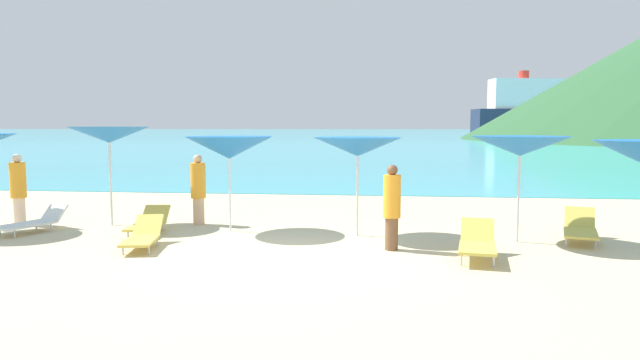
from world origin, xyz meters
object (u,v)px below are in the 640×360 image
object	(u,v)px
lounge_chair_2	(149,222)
beachgoer_1	(18,188)
cruise_ship	(538,109)
beachgoer_0	(198,188)
umbrella_2	(229,148)
lounge_chair_1	(143,235)
umbrella_3	(358,147)
lounge_chair_3	(32,222)
umbrella_1	(109,135)
beachgoer_2	(392,205)
umbrella_4	(520,146)
lounge_chair_4	(580,229)
lounge_chair_0	(477,242)

from	to	relation	value
lounge_chair_2	beachgoer_1	size ratio (longest dim) A/B	0.93
cruise_ship	beachgoer_0	bearing A→B (deg)	-116.56
umbrella_2	lounge_chair_1	xyz separation A→B (m)	(-1.22, -1.90, -1.64)
umbrella_3	lounge_chair_2	bearing A→B (deg)	-176.89
lounge_chair_1	lounge_chair_3	size ratio (longest dim) A/B	0.95
cruise_ship	umbrella_1	bearing A→B (deg)	-117.05
beachgoer_2	beachgoer_0	bearing A→B (deg)	-55.70
umbrella_2	beachgoer_2	bearing A→B (deg)	-23.14
beachgoer_0	umbrella_2	bearing A→B (deg)	-6.60
umbrella_4	lounge_chair_4	xyz separation A→B (m)	(1.29, 0.16, -1.68)
beachgoer_2	lounge_chair_3	bearing A→B (deg)	-35.52
lounge_chair_0	cruise_ship	bearing A→B (deg)	83.96
lounge_chair_0	lounge_chair_3	distance (m)	9.57
lounge_chair_3	lounge_chair_4	size ratio (longest dim) A/B	1.00
lounge_chair_2	beachgoer_0	world-z (taller)	beachgoer_0
umbrella_1	lounge_chair_4	xyz separation A→B (m)	(10.47, -0.77, -1.88)
umbrella_4	lounge_chair_1	xyz separation A→B (m)	(-7.37, -1.39, -1.72)
umbrella_4	lounge_chair_1	world-z (taller)	umbrella_4
umbrella_1	lounge_chair_0	bearing A→B (deg)	-17.56
lounge_chair_4	beachgoer_1	size ratio (longest dim) A/B	0.98
lounge_chair_4	lounge_chair_0	bearing A→B (deg)	-125.90
umbrella_2	beachgoer_2	xyz separation A→B (m)	(3.60, -1.54, -1.02)
umbrella_1	cruise_ship	bearing A→B (deg)	72.82
lounge_chair_0	beachgoer_0	world-z (taller)	beachgoer_0
umbrella_2	beachgoer_2	distance (m)	4.04
umbrella_2	umbrella_3	size ratio (longest dim) A/B	1.00
beachgoer_0	beachgoer_1	bearing A→B (deg)	-142.52
lounge_chair_0	cruise_ship	distance (m)	216.50
umbrella_4	lounge_chair_0	size ratio (longest dim) A/B	1.41
lounge_chair_1	lounge_chair_3	xyz separation A→B (m)	(-3.14, 1.26, -0.01)
umbrella_4	lounge_chair_4	distance (m)	2.13
beachgoer_2	cruise_ship	size ratio (longest dim) A/B	0.03
beachgoer_1	lounge_chair_4	bearing A→B (deg)	-9.22
umbrella_4	beachgoer_2	xyz separation A→B (m)	(-2.56, -1.02, -1.10)
umbrella_2	lounge_chair_4	bearing A→B (deg)	-2.68
umbrella_1	umbrella_2	world-z (taller)	umbrella_1
lounge_chair_3	umbrella_2	bearing A→B (deg)	29.86
umbrella_1	beachgoer_1	distance (m)	2.59
lounge_chair_1	beachgoer_1	bearing A→B (deg)	141.17
umbrella_1	cruise_ship	world-z (taller)	cruise_ship
umbrella_2	umbrella_4	bearing A→B (deg)	-4.76
umbrella_4	lounge_chair_3	xyz separation A→B (m)	(-10.51, -0.13, -1.72)
lounge_chair_1	lounge_chair_4	size ratio (longest dim) A/B	0.95
umbrella_3	lounge_chair_1	size ratio (longest dim) A/B	1.34
lounge_chair_0	lounge_chair_3	size ratio (longest dim) A/B	0.92
beachgoer_1	cruise_ship	world-z (taller)	cruise_ship
lounge_chair_4	beachgoer_2	xyz separation A→B (m)	(-3.85, -1.19, 0.59)
lounge_chair_4	beachgoer_1	xyz separation A→B (m)	(-12.73, 0.61, 0.61)
umbrella_4	cruise_ship	world-z (taller)	cruise_ship
umbrella_3	umbrella_2	bearing A→B (deg)	176.22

